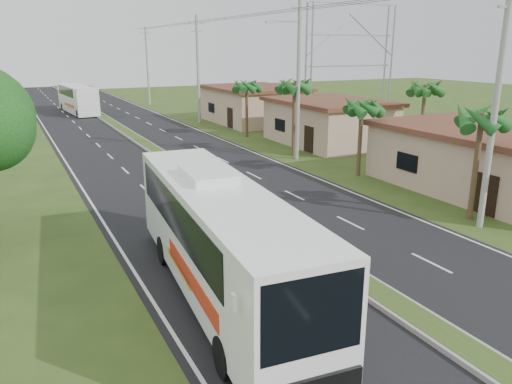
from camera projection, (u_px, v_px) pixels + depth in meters
name	position (u px, v px, depth m)	size (l,w,h in m)	color
ground	(357.00, 282.00, 17.30)	(180.00, 180.00, 0.00)	#30491A
road_asphalt	(176.00, 165.00, 34.43)	(14.00, 160.00, 0.02)	black
median_strip	(176.00, 164.00, 34.41)	(1.20, 160.00, 0.18)	gray
lane_edge_left	(74.00, 176.00, 31.53)	(0.12, 160.00, 0.01)	silver
lane_edge_right	(262.00, 156.00, 37.34)	(0.12, 160.00, 0.01)	silver
shop_near	(492.00, 159.00, 28.00)	(8.60, 12.60, 3.52)	tan
shop_mid	(328.00, 122.00, 41.69)	(7.60, 10.60, 3.67)	tan
shop_far	(254.00, 104.00, 53.67)	(8.60, 11.60, 3.82)	tan
palm_verge_a	(482.00, 119.00, 22.44)	(2.40, 2.40, 5.45)	#473321
palm_verge_b	(362.00, 107.00, 30.43)	(2.40, 2.40, 5.05)	#473321
palm_verge_c	(294.00, 86.00, 35.96)	(2.40, 2.40, 5.85)	#473321
palm_verge_d	(247.00, 86.00, 44.05)	(2.40, 2.40, 5.25)	#473321
palm_behind_shop	(425.00, 89.00, 36.35)	(2.40, 2.40, 5.65)	#473321
utility_pole_a	(496.00, 101.00, 21.11)	(1.60, 0.28, 11.00)	gray
utility_pole_b	(298.00, 71.00, 34.64)	(3.20, 0.28, 12.00)	gray
utility_pole_c	(198.00, 69.00, 51.95)	(1.60, 0.28, 11.00)	gray
utility_pole_d	(147.00, 65.00, 69.16)	(1.60, 0.28, 10.50)	gray
billboard_lattice	(350.00, 58.00, 50.63)	(10.18, 1.18, 12.07)	gray
coach_bus_main	(219.00, 233.00, 15.74)	(3.64, 12.54, 4.00)	white
coach_bus_far	(77.00, 98.00, 61.30)	(3.32, 11.51, 3.31)	white
motorcyclist	(247.00, 222.00, 20.98)	(2.00, 1.17, 2.22)	black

